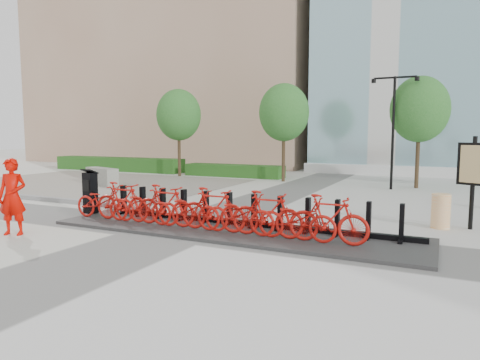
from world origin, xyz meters
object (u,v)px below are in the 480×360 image
at_px(kiosk, 90,192).
at_px(worker_red, 12,197).
at_px(jersey_barrier, 102,177).
at_px(map_sign, 474,168).
at_px(construction_barrel, 441,211).
at_px(bike_0, 102,202).

relative_size(kiosk, worker_red, 0.72).
bearing_deg(kiosk, jersey_barrier, 133.48).
bearing_deg(jersey_barrier, map_sign, 8.01).
height_order(construction_barrel, jersey_barrier, construction_barrel).
height_order(worker_red, map_sign, map_sign).
xyz_separation_m(jersey_barrier, map_sign, (15.67, -3.25, 1.18)).
xyz_separation_m(construction_barrel, map_sign, (0.71, 0.21, 1.14)).
bearing_deg(construction_barrel, worker_red, -150.64).
xyz_separation_m(kiosk, jersey_barrier, (-5.34, 6.12, -0.31)).
xyz_separation_m(bike_0, kiosk, (-0.93, 0.49, 0.17)).
height_order(kiosk, map_sign, map_sign).
relative_size(bike_0, worker_red, 0.98).
height_order(construction_barrel, map_sign, map_sign).
distance_m(bike_0, map_sign, 10.04).
xyz_separation_m(kiosk, construction_barrel, (9.62, 2.66, -0.27)).
relative_size(bike_0, map_sign, 0.76).
height_order(worker_red, jersey_barrier, worker_red).
distance_m(bike_0, kiosk, 1.06).
xyz_separation_m(bike_0, construction_barrel, (8.69, 3.15, -0.11)).
relative_size(bike_0, construction_barrel, 2.03).
relative_size(worker_red, construction_barrel, 2.08).
bearing_deg(construction_barrel, bike_0, -160.10).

